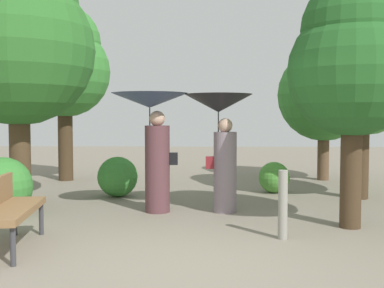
{
  "coord_description": "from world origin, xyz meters",
  "views": [
    {
      "loc": [
        0.21,
        -5.02,
        1.56
      ],
      "look_at": [
        0.0,
        3.18,
        1.09
      ],
      "focal_mm": 44.3,
      "sensor_mm": 36.0,
      "label": 1
    }
  ],
  "objects": [
    {
      "name": "person_left",
      "position": [
        -0.63,
        2.68,
        1.4
      ],
      "size": [
        1.25,
        1.25,
        1.95
      ],
      "rotation": [
        0.0,
        0.0,
        1.55
      ],
      "color": "#563338",
      "rests_on": "ground"
    },
    {
      "name": "tree_near_right",
      "position": [
        3.19,
        4.06,
        2.6
      ],
      "size": [
        2.38,
        2.38,
        4.0
      ],
      "color": "#42301E",
      "rests_on": "ground"
    },
    {
      "name": "tree_near_left",
      "position": [
        -3.07,
        3.3,
        2.98
      ],
      "size": [
        2.69,
        2.69,
        4.57
      ],
      "color": "#4C3823",
      "rests_on": "ground"
    },
    {
      "name": "path_marker_post",
      "position": [
        1.22,
        0.98,
        0.44
      ],
      "size": [
        0.12,
        0.12,
        0.89
      ],
      "primitive_type": "cylinder",
      "color": "gray",
      "rests_on": "ground"
    },
    {
      "name": "person_right",
      "position": [
        0.48,
        2.7,
        1.4
      ],
      "size": [
        1.11,
        1.11,
        1.93
      ],
      "rotation": [
        0.0,
        0.0,
        1.55
      ],
      "color": "gray",
      "rests_on": "ground"
    },
    {
      "name": "park_bench",
      "position": [
        -2.12,
        0.43,
        0.51
      ],
      "size": [
        0.67,
        1.55,
        0.83
      ],
      "rotation": [
        0.0,
        0.0,
        1.69
      ],
      "color": "#38383D",
      "rests_on": "ground"
    },
    {
      "name": "bush_path_right",
      "position": [
        1.65,
        4.7,
        0.32
      ],
      "size": [
        0.64,
        0.64,
        0.64
      ],
      "primitive_type": "sphere",
      "color": "#4C9338",
      "rests_on": "ground"
    },
    {
      "name": "bush_path_left",
      "position": [
        -2.97,
        2.29,
        0.47
      ],
      "size": [
        0.93,
        0.93,
        0.93
      ],
      "primitive_type": "sphere",
      "color": "#387F33",
      "rests_on": "ground"
    },
    {
      "name": "ground_plane",
      "position": [
        0.0,
        0.0,
        0.0
      ],
      "size": [
        40.0,
        40.0,
        0.0
      ],
      "primitive_type": "plane",
      "color": "gray"
    },
    {
      "name": "tree_mid_left",
      "position": [
        -3.21,
        6.52,
        2.88
      ],
      "size": [
        2.22,
        2.22,
        4.27
      ],
      "color": "#42301E",
      "rests_on": "ground"
    },
    {
      "name": "tree_far_back",
      "position": [
        2.27,
        1.64,
        2.37
      ],
      "size": [
        1.81,
        1.81,
        3.51
      ],
      "color": "#42301E",
      "rests_on": "ground"
    },
    {
      "name": "tree_mid_right",
      "position": [
        3.16,
        6.74,
        2.29
      ],
      "size": [
        2.28,
        2.28,
        3.59
      ],
      "color": "brown",
      "rests_on": "ground"
    },
    {
      "name": "bush_behind_bench",
      "position": [
        -1.48,
        4.14,
        0.39
      ],
      "size": [
        0.79,
        0.79,
        0.79
      ],
      "primitive_type": "sphere",
      "color": "#387F33",
      "rests_on": "ground"
    }
  ]
}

